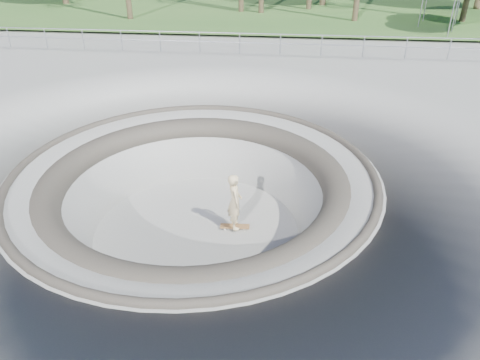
{
  "coord_description": "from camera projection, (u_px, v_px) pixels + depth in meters",
  "views": [
    {
      "loc": [
        2.48,
        -11.17,
        6.35
      ],
      "look_at": [
        1.3,
        -0.06,
        -0.1
      ],
      "focal_mm": 35.0,
      "sensor_mm": 36.0,
      "label": 1
    }
  ],
  "objects": [
    {
      "name": "safety_railing",
      "position": [
        240.0,
        43.0,
        23.01
      ],
      "size": [
        25.0,
        0.06,
        1.03
      ],
      "color": "#919399",
      "rests_on": "ground"
    },
    {
      "name": "skate_bowl",
      "position": [
        197.0,
        227.0,
        13.94
      ],
      "size": [
        14.0,
        14.0,
        4.1
      ],
      "color": "#979792",
      "rests_on": "ground"
    },
    {
      "name": "skateboard",
      "position": [
        235.0,
        226.0,
        13.95
      ],
      "size": [
        0.89,
        0.29,
        0.09
      ],
      "color": "olive",
      "rests_on": "ground"
    },
    {
      "name": "distant_hills",
      "position": [
        301.0,
        21.0,
        65.42
      ],
      "size": [
        103.2,
        45.0,
        28.6
      ],
      "color": "brown",
      "rests_on": "ground"
    },
    {
      "name": "skater",
      "position": [
        235.0,
        201.0,
        13.51
      ],
      "size": [
        0.58,
        0.73,
        1.75
      ],
      "primitive_type": "imported",
      "rotation": [
        0.0,
        0.0,
        1.86
      ],
      "color": "beige",
      "rests_on": "skateboard"
    },
    {
      "name": "ground",
      "position": [
        194.0,
        173.0,
        13.02
      ],
      "size": [
        180.0,
        180.0,
        0.0
      ],
      "primitive_type": "plane",
      "color": "#979792",
      "rests_on": "ground"
    }
  ]
}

